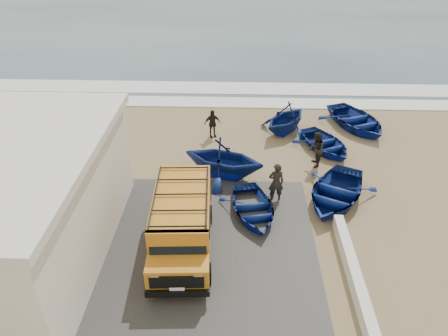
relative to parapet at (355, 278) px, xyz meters
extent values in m
plane|color=#8F7853|center=(-5.00, 3.00, -0.28)|extent=(160.00, 160.00, 0.00)
cube|color=#3F3C39|center=(-7.00, 1.00, -0.25)|extent=(12.00, 10.00, 0.05)
cube|color=white|center=(-5.00, 15.00, -0.25)|extent=(180.00, 1.60, 0.06)
cube|color=white|center=(-5.00, 17.50, -0.26)|extent=(180.00, 2.20, 0.04)
cube|color=black|center=(-8.55, 2.50, 2.33)|extent=(0.08, 0.70, 0.90)
cube|color=silver|center=(0.00, 0.00, 0.00)|extent=(0.35, 6.00, 0.55)
cube|color=orange|center=(-5.84, 1.93, 0.94)|extent=(2.18, 4.13, 1.70)
cube|color=orange|center=(-5.70, -0.54, 0.55)|extent=(2.01, 1.03, 0.93)
cube|color=black|center=(-5.73, -0.06, 1.38)|extent=(1.82, 0.44, 0.74)
cube|color=black|center=(-5.68, -1.03, 0.65)|extent=(1.67, 0.17, 0.46)
cube|color=black|center=(-5.68, -1.06, 0.21)|extent=(2.01, 0.25, 0.23)
cube|color=black|center=(-5.83, 1.88, 1.87)|extent=(2.06, 3.81, 0.06)
cylinder|color=black|center=(-6.64, -0.18, 0.09)|extent=(0.27, 0.73, 0.72)
cylinder|color=black|center=(-6.82, 3.01, 0.09)|extent=(0.27, 0.73, 0.72)
cylinder|color=black|center=(-4.81, -0.08, 0.09)|extent=(0.27, 0.73, 0.72)
cylinder|color=black|center=(-4.98, 3.11, 0.09)|extent=(0.27, 0.73, 0.72)
imported|color=navy|center=(-3.26, 3.57, 0.08)|extent=(3.08, 3.83, 0.70)
imported|color=navy|center=(0.20, 4.70, 0.16)|extent=(4.53, 5.07, 0.87)
imported|color=navy|center=(-4.53, 6.42, 0.69)|extent=(4.45, 4.12, 1.93)
imported|color=navy|center=(0.49, 9.12, 0.09)|extent=(3.73, 4.21, 0.72)
imported|color=navy|center=(-1.35, 11.04, 0.58)|extent=(4.20, 4.28, 1.71)
imported|color=navy|center=(2.62, 11.76, 0.17)|extent=(4.52, 5.19, 0.90)
imported|color=black|center=(-2.30, 4.67, 0.61)|extent=(0.68, 0.48, 1.77)
imported|color=black|center=(-0.24, 7.54, 0.60)|extent=(0.67, 0.85, 1.75)
imported|color=black|center=(-5.28, 10.40, 0.49)|extent=(0.97, 0.68, 1.53)
camera|label=1|loc=(-3.90, -10.44, 10.51)|focal=35.00mm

